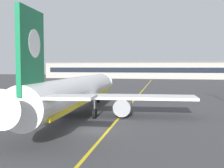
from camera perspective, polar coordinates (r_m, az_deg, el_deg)
The scene contains 5 objects.
ground_plane at distance 31.07m, azimuth -3.44°, elevation -9.22°, with size 400.00×400.00×0.00m, color #3D3D3F.
taxiway_centreline at distance 60.10m, azimuth 4.54°, elevation -3.05°, with size 0.30×180.00×0.01m, color yellow.
airliner_foreground at distance 40.13m, azimuth -6.61°, elevation -1.49°, with size 32.29×41.53×11.65m.
service_car_fourth at distance 66.37m, azimuth -17.15°, elevation -1.92°, with size 4.39×4.05×1.79m.
terminal_building at distance 165.80m, azimuth 10.88°, elevation 2.67°, with size 143.16×12.40×9.36m.
Camera 1 is at (8.45, -29.11, 6.82)m, focal length 46.21 mm.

